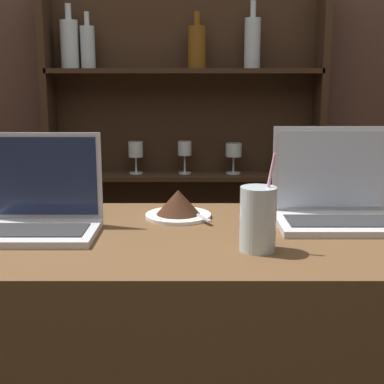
{
  "coord_description": "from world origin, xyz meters",
  "views": [
    {
      "loc": [
        0.08,
        -0.98,
        1.42
      ],
      "look_at": [
        0.07,
        0.36,
        1.13
      ],
      "focal_mm": 50.0,
      "sensor_mm": 36.0,
      "label": 1
    }
  ],
  "objects_px": {
    "cake_plate": "(179,205)",
    "water_glass": "(259,219)",
    "laptop_near": "(38,210)",
    "laptop_far": "(337,202)"
  },
  "relations": [
    {
      "from": "laptop_near",
      "to": "cake_plate",
      "type": "relative_size",
      "value": 1.68
    },
    {
      "from": "cake_plate",
      "to": "water_glass",
      "type": "height_order",
      "value": "water_glass"
    },
    {
      "from": "cake_plate",
      "to": "water_glass",
      "type": "xyz_separation_m",
      "value": [
        0.19,
        -0.3,
        0.04
      ]
    },
    {
      "from": "laptop_far",
      "to": "cake_plate",
      "type": "bearing_deg",
      "value": 172.44
    },
    {
      "from": "laptop_far",
      "to": "water_glass",
      "type": "relative_size",
      "value": 1.46
    },
    {
      "from": "cake_plate",
      "to": "water_glass",
      "type": "relative_size",
      "value": 0.83
    },
    {
      "from": "water_glass",
      "to": "laptop_near",
      "type": "bearing_deg",
      "value": 164.61
    },
    {
      "from": "cake_plate",
      "to": "laptop_far",
      "type": "bearing_deg",
      "value": -7.56
    },
    {
      "from": "laptop_near",
      "to": "laptop_far",
      "type": "bearing_deg",
      "value": 6.41
    },
    {
      "from": "laptop_near",
      "to": "cake_plate",
      "type": "bearing_deg",
      "value": 22.16
    }
  ]
}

